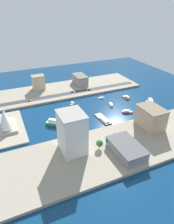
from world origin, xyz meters
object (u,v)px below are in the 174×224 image
at_px(ferry_green_doubledeck, 57,123).
at_px(taxi_yellow_cab, 29,101).
at_px(barge_flat_brown, 103,119).
at_px(traffic_light_waterfront, 98,87).
at_px(office_block_beige, 38,82).
at_px(warehouse_low_gray, 126,148).
at_px(suv_black, 89,90).
at_px(ferry_white_commuter, 150,103).
at_px(apartment_midrise_tan, 151,117).
at_px(patrol_launch_navy, 72,104).
at_px(yacht_sleek_gray, 111,105).
at_px(carpark_squat_concrete, 80,79).
at_px(hatchback_blue, 72,92).
at_px(sailboat_small_white, 101,98).
at_px(hotel_broad_white, 72,133).
at_px(sedan_silver, 82,90).
at_px(tugboat_red, 127,112).
at_px(water_taxi_orange, 126,97).
at_px(opera_landmark, 5,120).

height_order(ferry_green_doubledeck, taxi_yellow_cab, ferry_green_doubledeck).
relative_size(barge_flat_brown, traffic_light_waterfront, 4.42).
relative_size(office_block_beige, warehouse_low_gray, 0.58).
bearing_deg(office_block_beige, suv_black, -118.38).
height_order(ferry_green_doubledeck, ferry_white_commuter, ferry_white_commuter).
relative_size(office_block_beige, apartment_midrise_tan, 0.72).
bearing_deg(ferry_green_doubledeck, patrol_launch_navy, -39.48).
height_order(yacht_sleek_gray, barge_flat_brown, yacht_sleek_gray).
bearing_deg(carpark_squat_concrete, hatchback_blue, 138.36).
xyz_separation_m(carpark_squat_concrete, office_block_beige, (5.85, 68.57, 3.53)).
bearing_deg(sailboat_small_white, barge_flat_brown, 154.73).
height_order(hotel_broad_white, sedan_silver, hotel_broad_white).
xyz_separation_m(tugboat_red, taxi_yellow_cab, (80.13, 109.74, 2.21)).
bearing_deg(tugboat_red, taxi_yellow_cab, 53.86).
distance_m(sailboat_small_white, barge_flat_brown, 60.88).
xyz_separation_m(water_taxi_orange, traffic_light_waterfront, (39.62, 26.89, 5.57)).
height_order(ferry_green_doubledeck, suv_black, ferry_green_doubledeck).
xyz_separation_m(office_block_beige, taxi_yellow_cab, (-39.61, 22.79, -10.16)).
xyz_separation_m(yacht_sleek_gray, apartment_midrise_tan, (-67.04, -9.83, 13.47)).
bearing_deg(suv_black, opera_landmark, 114.30).
distance_m(warehouse_low_gray, hatchback_blue, 152.40).
relative_size(ferry_green_doubledeck, hatchback_blue, 5.31).
height_order(apartment_midrise_tan, opera_landmark, opera_landmark).
bearing_deg(opera_landmark, hatchback_blue, -58.57).
relative_size(water_taxi_orange, sedan_silver, 3.07).
xyz_separation_m(patrol_launch_navy, traffic_light_waterfront, (26.04, -53.36, 5.88)).
relative_size(ferry_green_doubledeck, opera_landmark, 0.78).
height_order(sailboat_small_white, barge_flat_brown, sailboat_small_white).
distance_m(carpark_squat_concrete, taxi_yellow_cab, 97.63).
xyz_separation_m(patrol_launch_navy, water_taxi_orange, (-13.58, -80.25, 0.31)).
xyz_separation_m(patrol_launch_navy, carpark_squat_concrete, (62.99, -38.13, 9.10)).
height_order(barge_flat_brown, taxi_yellow_cab, taxi_yellow_cab).
distance_m(barge_flat_brown, hatchback_blue, 88.56).
xyz_separation_m(hatchback_blue, traffic_light_waterfront, (-8.33, -40.68, 3.41)).
height_order(office_block_beige, warehouse_low_gray, office_block_beige).
xyz_separation_m(carpark_squat_concrete, apartment_midrise_tan, (-154.61, -19.51, 4.34)).
bearing_deg(taxi_yellow_cab, yacht_sleek_gray, -118.03).
bearing_deg(warehouse_low_gray, ferry_white_commuter, -50.55).
bearing_deg(yacht_sleek_gray, ferry_white_commuter, -111.96).
distance_m(ferry_white_commuter, opera_landmark, 187.21).
distance_m(ferry_white_commuter, hotel_broad_white, 142.72).
height_order(water_taxi_orange, hatchback_blue, hatchback_blue).
bearing_deg(sedan_silver, taxi_yellow_cab, 93.75).
relative_size(ferry_white_commuter, opera_landmark, 0.67).
relative_size(tugboat_red, opera_landmark, 0.45).
bearing_deg(hatchback_blue, office_block_beige, 51.36).
distance_m(ferry_green_doubledeck, ferry_white_commuter, 132.78).
distance_m(taxi_yellow_cab, opera_landmark, 66.71).
xyz_separation_m(sailboat_small_white, ferry_white_commuter, (-46.11, -52.02, 1.88)).
distance_m(barge_flat_brown, taxi_yellow_cab, 110.90).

